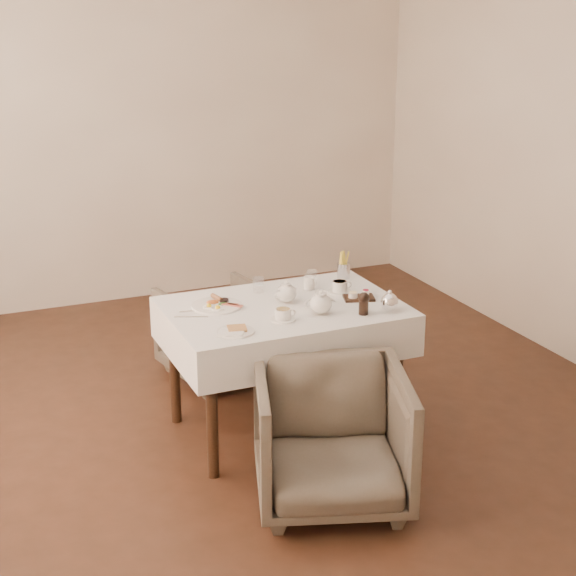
{
  "coord_description": "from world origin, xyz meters",
  "views": [
    {
      "loc": [
        -1.72,
        -4.34,
        2.39
      ],
      "look_at": [
        0.13,
        -0.04,
        0.82
      ],
      "focal_mm": 55.0,
      "sensor_mm": 36.0,
      "label": 1
    }
  ],
  "objects_px": {
    "armchair_far": "(219,332)",
    "teapot_centre": "(286,292)",
    "table": "(284,326)",
    "armchair_near": "(332,438)",
    "breakfast_plate": "(217,305)"
  },
  "relations": [
    {
      "from": "armchair_far",
      "to": "teapot_centre",
      "type": "height_order",
      "value": "teapot_centre"
    },
    {
      "from": "table",
      "to": "teapot_centre",
      "type": "height_order",
      "value": "teapot_centre"
    },
    {
      "from": "armchair_far",
      "to": "armchair_near",
      "type": "bearing_deg",
      "value": 79.45
    },
    {
      "from": "armchair_far",
      "to": "teapot_centre",
      "type": "relative_size",
      "value": 4.2
    },
    {
      "from": "armchair_near",
      "to": "armchair_far",
      "type": "distance_m",
      "value": 1.65
    },
    {
      "from": "breakfast_plate",
      "to": "teapot_centre",
      "type": "height_order",
      "value": "teapot_centre"
    },
    {
      "from": "table",
      "to": "armchair_near",
      "type": "height_order",
      "value": "table"
    },
    {
      "from": "teapot_centre",
      "to": "armchair_far",
      "type": "bearing_deg",
      "value": 81.23
    },
    {
      "from": "armchair_far",
      "to": "teapot_centre",
      "type": "xyz_separation_m",
      "value": [
        0.13,
        -0.82,
        0.52
      ]
    },
    {
      "from": "armchair_far",
      "to": "breakfast_plate",
      "type": "relative_size",
      "value": 2.37
    },
    {
      "from": "table",
      "to": "breakfast_plate",
      "type": "bearing_deg",
      "value": 157.89
    },
    {
      "from": "table",
      "to": "breakfast_plate",
      "type": "distance_m",
      "value": 0.39
    },
    {
      "from": "breakfast_plate",
      "to": "teapot_centre",
      "type": "distance_m",
      "value": 0.39
    },
    {
      "from": "table",
      "to": "armchair_far",
      "type": "distance_m",
      "value": 0.94
    },
    {
      "from": "armchair_near",
      "to": "armchair_far",
      "type": "xyz_separation_m",
      "value": [
        -0.01,
        1.65,
        -0.04
      ]
    }
  ]
}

